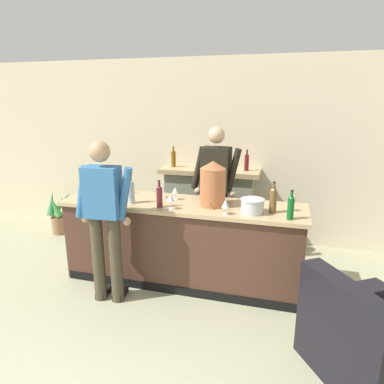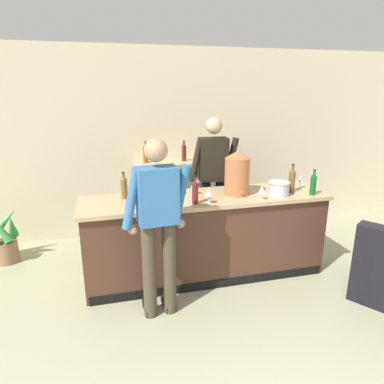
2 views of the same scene
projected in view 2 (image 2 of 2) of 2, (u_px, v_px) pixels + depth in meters
name	position (u px, v px, depth m)	size (l,w,h in m)	color
wall_back_panel	(163.00, 143.00, 5.15)	(12.00, 0.07, 2.75)	beige
bar_counter	(206.00, 236.00, 4.03)	(2.82, 0.73, 0.99)	#4A2E22
fireplace_stone	(185.00, 197.00, 5.20)	(1.47, 0.52, 1.46)	gray
potted_plant_corner	(5.00, 239.00, 4.38)	(0.40, 0.39, 0.70)	#926A49
person_customer	(158.00, 223.00, 3.16)	(0.66, 0.33, 1.75)	#443D2B
person_bartender	(213.00, 180.00, 4.49)	(0.66, 0.33, 1.82)	black
copper_dispenser	(237.00, 173.00, 3.90)	(0.29, 0.33, 0.51)	#B1653D
ice_bucket_steel	(279.00, 188.00, 3.92)	(0.25, 0.25, 0.15)	silver
wine_bottle_merlot_tall	(292.00, 180.00, 4.01)	(0.08, 0.08, 0.34)	brown
wine_bottle_rose_blush	(124.00, 187.00, 3.77)	(0.07, 0.07, 0.30)	brown
wine_bottle_chardonnay_pale	(195.00, 191.00, 3.60)	(0.07, 0.07, 0.31)	maroon
wine_bottle_port_short	(159.00, 191.00, 3.56)	(0.08, 0.08, 0.33)	#ACBDC3
wine_bottle_riesling_slim	(313.00, 184.00, 3.91)	(0.07, 0.07, 0.30)	#0F571B
wine_glass_back_row	(194.00, 185.00, 3.93)	(0.08, 0.08, 0.15)	silver
wine_glass_mid_counter	(301.00, 179.00, 4.18)	(0.07, 0.07, 0.16)	silver
wine_glass_front_left	(209.00, 192.00, 3.60)	(0.08, 0.08, 0.17)	silver
wine_glass_near_bucket	(178.00, 185.00, 3.92)	(0.08, 0.08, 0.16)	silver
wine_glass_by_dispenser	(262.00, 190.00, 3.74)	(0.08, 0.08, 0.16)	silver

